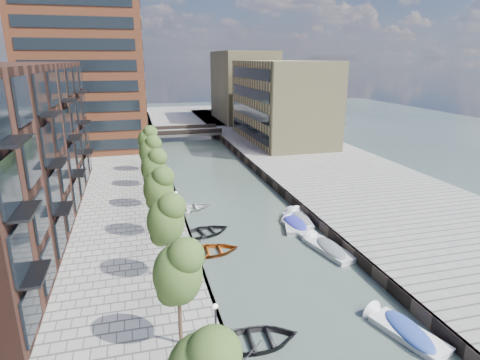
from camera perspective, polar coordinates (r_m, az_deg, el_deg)
name	(u,v)px	position (r m, az deg, el deg)	size (l,w,h in m)	color
water	(221,186)	(50.43, -2.67, -0.88)	(300.00, 300.00, 0.00)	#38473F
quay_right	(337,173)	(55.73, 13.61, 0.92)	(20.00, 140.00, 1.00)	gray
quay_wall_left	(172,186)	(49.42, -9.60, -0.88)	(0.25, 140.00, 1.00)	#332823
quay_wall_right	(267,179)	(51.85, 3.92, 0.17)	(0.25, 140.00, 1.00)	#332823
far_closure	(173,117)	(108.46, -9.54, 8.80)	(80.00, 40.00, 1.00)	gray
apartment_block	(14,150)	(38.98, -29.42, 3.77)	(8.00, 38.00, 14.00)	black
tower	(84,54)	(72.29, -21.30, 16.30)	(18.00, 18.00, 30.00)	#974B2C
tan_block_near	(281,101)	(74.09, 5.89, 11.10)	(12.00, 25.00, 14.00)	tan
tan_block_far	(243,86)	(98.67, 0.46, 13.21)	(12.00, 20.00, 16.00)	tan
bridge	(187,132)	(80.82, -7.57, 6.79)	(13.00, 6.00, 1.30)	gray
tree_1	(178,270)	(20.66, -8.86, -12.58)	(2.50, 2.50, 5.95)	#382619
tree_2	(166,218)	(26.97, -10.53, -5.38)	(2.50, 2.50, 5.95)	#382619
tree_3	(158,187)	(33.55, -11.53, -0.95)	(2.50, 2.50, 5.95)	#382619
tree_4	(154,166)	(40.27, -12.20, 2.01)	(2.50, 2.50, 5.95)	#382619
tree_5	(150,150)	(47.08, -12.68, 4.12)	(2.50, 2.50, 5.95)	#382619
tree_6	(147,139)	(53.93, -13.04, 5.70)	(2.50, 2.50, 5.95)	#382619
lamp_0	(216,335)	(19.32, -3.44, -21.12)	(0.24, 0.24, 4.12)	black
lamp_1	(177,210)	(33.29, -9.00, -4.24)	(0.24, 0.24, 4.12)	black
lamp_2	(162,163)	(48.52, -11.07, 2.42)	(0.24, 0.24, 4.12)	black
sloop_0	(257,344)	(24.38, 2.44, -22.31)	(3.50, 4.90, 1.01)	black
sloop_2	(211,253)	(33.65, -4.08, -10.38)	(3.30, 4.61, 0.96)	#923F0F
sloop_3	(190,210)	(42.79, -7.17, -4.32)	(3.30, 4.62, 0.96)	silver
sloop_4	(206,234)	(37.06, -4.92, -7.71)	(3.30, 4.62, 0.96)	black
motorboat_0	(401,330)	(26.74, 21.99, -19.16)	(3.08, 5.20, 1.64)	white
motorboat_1	(327,248)	(34.71, 12.26, -9.47)	(2.82, 5.36, 1.70)	silver
motorboat_2	(297,228)	(38.33, 8.13, -6.82)	(2.13, 4.83, 1.56)	#BCBCBA
motorboat_3	(294,222)	(39.35, 7.66, -5.95)	(3.29, 5.64, 1.78)	#B1B1AF
motorboat_4	(301,219)	(40.36, 8.62, -5.45)	(2.32, 4.68, 1.49)	white
car	(266,142)	(68.86, 3.77, 5.42)	(1.68, 4.19, 1.43)	silver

